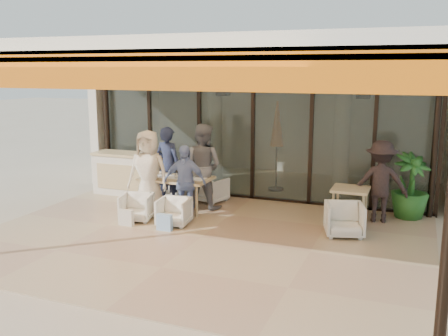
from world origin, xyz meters
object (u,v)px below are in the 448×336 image
(chair_far_left, at_px, (179,185))
(side_chair, at_px, (344,218))
(diner_navy, at_px, (168,166))
(side_table, at_px, (350,193))
(diner_cream, at_px, (148,173))
(chair_near_right, at_px, (174,211))
(host_counter, at_px, (131,174))
(standing_woman, at_px, (380,182))
(potted_palm, at_px, (410,186))
(diner_grey, at_px, (202,166))
(chair_far_right, at_px, (211,189))
(dining_table, at_px, (176,180))
(chair_near_left, at_px, (137,206))
(diner_periwinkle, at_px, (185,182))

(chair_far_left, distance_m, side_chair, 4.25)
(diner_navy, height_order, side_table, diner_navy)
(chair_far_left, bearing_deg, diner_cream, 95.03)
(chair_near_right, xyz_separation_m, diner_cream, (-0.84, 0.50, 0.59))
(host_counter, xyz_separation_m, standing_woman, (5.79, -0.08, 0.30))
(diner_navy, bearing_deg, host_counter, -6.54)
(standing_woman, bearing_deg, side_chair, 57.45)
(diner_navy, relative_size, potted_palm, 1.31)
(diner_grey, height_order, diner_cream, diner_grey)
(chair_far_right, height_order, chair_near_right, chair_far_right)
(chair_near_right, xyz_separation_m, diner_grey, (0.00, 1.40, 0.63))
(dining_table, distance_m, diner_grey, 0.66)
(dining_table, bearing_deg, chair_far_right, 65.59)
(chair_far_right, relative_size, diner_navy, 0.36)
(diner_cream, bearing_deg, chair_far_right, 52.65)
(chair_far_left, bearing_deg, chair_near_left, 95.03)
(dining_table, height_order, diner_periwinkle, diner_periwinkle)
(chair_far_left, bearing_deg, dining_table, 118.60)
(chair_far_right, xyz_separation_m, potted_palm, (4.27, 0.28, 0.36))
(chair_near_right, distance_m, diner_cream, 1.14)
(side_chair, relative_size, standing_woman, 0.42)
(diner_periwinkle, bearing_deg, side_chair, -3.89)
(host_counter, bearing_deg, potted_palm, 3.63)
(chair_far_right, xyz_separation_m, diner_navy, (-0.84, -0.50, 0.57))
(chair_near_left, relative_size, standing_woman, 0.37)
(chair_far_right, xyz_separation_m, side_chair, (3.20, -1.33, 0.03))
(chair_far_right, height_order, diner_periwinkle, diner_periwinkle)
(chair_far_right, distance_m, standing_woman, 3.76)
(host_counter, xyz_separation_m, side_table, (5.26, -0.46, 0.11))
(dining_table, bearing_deg, diner_grey, 46.01)
(chair_far_right, bearing_deg, host_counter, 20.60)
(diner_periwinkle, bearing_deg, dining_table, 128.10)
(chair_near_left, xyz_separation_m, potted_palm, (5.11, 2.18, 0.37))
(host_counter, relative_size, chair_far_right, 2.89)
(chair_far_right, relative_size, diner_cream, 0.36)
(chair_near_left, distance_m, diner_grey, 1.75)
(chair_near_left, distance_m, potted_palm, 5.57)
(diner_cream, height_order, standing_woman, diner_cream)
(standing_woman, bearing_deg, host_counter, -8.50)
(dining_table, xyz_separation_m, chair_near_right, (0.43, -0.96, -0.38))
(side_table, xyz_separation_m, potted_palm, (1.07, 0.87, 0.04))
(diner_cream, relative_size, standing_woman, 1.08)
(chair_far_right, height_order, side_table, side_table)
(chair_far_left, distance_m, chair_near_left, 1.90)
(side_table, bearing_deg, potted_palm, 38.85)
(dining_table, bearing_deg, chair_near_right, -65.87)
(side_chair, bearing_deg, chair_far_right, 141.37)
(chair_near_left, height_order, diner_navy, diner_navy)
(side_table, bearing_deg, diner_periwinkle, -165.67)
(chair_far_left, height_order, chair_near_right, chair_far_left)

